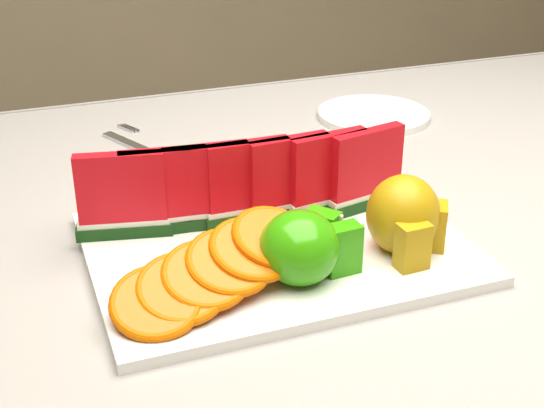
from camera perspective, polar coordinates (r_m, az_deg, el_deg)
name	(u,v)px	position (r m, az deg, el deg)	size (l,w,h in m)	color
table	(308,287)	(0.97, 2.74, -6.27)	(1.40, 0.90, 0.75)	#492C17
tablecloth	(309,244)	(0.93, 2.82, -3.03)	(1.53, 1.03, 0.20)	slate
platter	(277,248)	(0.83, 0.35, -3.31)	(0.40, 0.30, 0.01)	silver
apple_cluster	(305,247)	(0.75, 2.52, -3.24)	(0.12, 0.11, 0.07)	#3A831C
pear_cluster	(406,217)	(0.81, 10.03, -1.00)	(0.10, 0.10, 0.09)	#A36114
side_plate	(373,115)	(1.24, 7.65, 6.69)	(0.23, 0.23, 0.01)	silver
fork	(139,146)	(1.12, -9.99, 4.29)	(0.09, 0.19, 0.00)	silver
watermelon_row	(249,184)	(0.85, -1.78, 1.50)	(0.39, 0.07, 0.10)	#104019
orange_fan_front	(218,268)	(0.73, -4.10, -4.85)	(0.24, 0.15, 0.06)	orange
orange_fan_back	(258,180)	(0.92, -1.05, 1.86)	(0.34, 0.12, 0.05)	orange
tangerine_segments	(271,234)	(0.82, -0.06, -2.28)	(0.18, 0.07, 0.02)	#E55926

